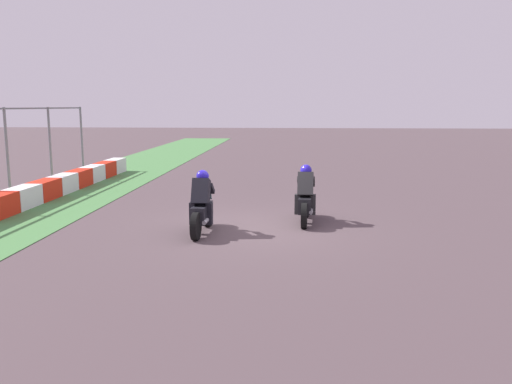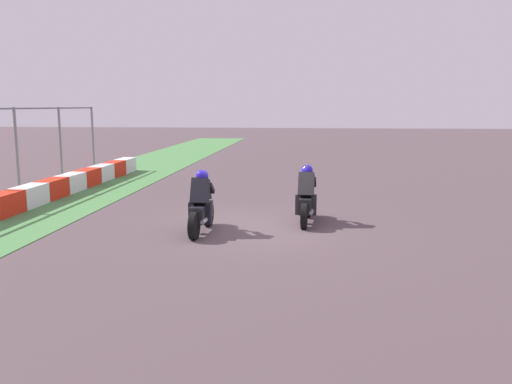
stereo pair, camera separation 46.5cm
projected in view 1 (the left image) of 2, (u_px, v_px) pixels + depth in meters
name	position (u px, v px, depth m)	size (l,w,h in m)	color
ground_plane	(253.00, 228.00, 13.21)	(120.00, 120.00, 0.00)	#4E3F43
rider_lane_a	(305.00, 199.00, 13.73)	(2.04, 0.55, 1.51)	black
rider_lane_b	(202.00, 207.00, 12.58)	(2.04, 0.55, 1.51)	black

